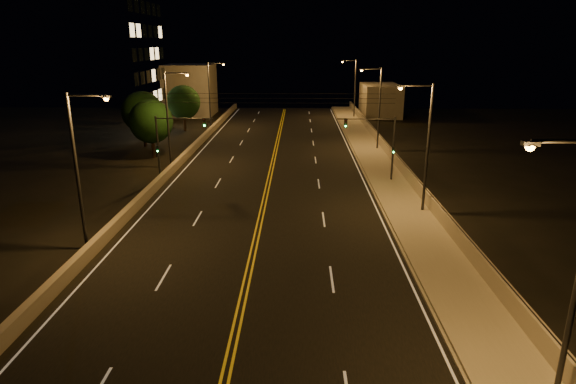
{
  "coord_description": "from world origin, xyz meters",
  "views": [
    {
      "loc": [
        2.7,
        -12.54,
        12.03
      ],
      "look_at": [
        2.0,
        18.0,
        2.5
      ],
      "focal_mm": 30.0,
      "sensor_mm": 36.0,
      "label": 1
    }
  ],
  "objects_px": {
    "streetlight_5": "(170,113)",
    "tree_1": "(142,112)",
    "traffic_signal_left": "(169,140)",
    "tree_2": "(183,102)",
    "streetlight_1": "(424,141)",
    "building_tower": "(58,42)",
    "traffic_signal_right": "(382,141)",
    "tree_0": "(151,122)",
    "streetlight_2": "(377,104)",
    "streetlight_3": "(353,85)",
    "streetlight_6": "(211,91)",
    "streetlight_4": "(80,162)",
    "streetlight_0": "(574,259)"
  },
  "relations": [
    {
      "from": "tree_0",
      "to": "tree_1",
      "type": "xyz_separation_m",
      "value": [
        -2.8,
        6.01,
        0.18
      ]
    },
    {
      "from": "streetlight_1",
      "to": "tree_1",
      "type": "xyz_separation_m",
      "value": [
        -27.39,
        23.28,
        -1.26
      ]
    },
    {
      "from": "streetlight_5",
      "to": "tree_1",
      "type": "distance_m",
      "value": 11.61
    },
    {
      "from": "streetlight_5",
      "to": "tree_1",
      "type": "height_order",
      "value": "streetlight_5"
    },
    {
      "from": "streetlight_4",
      "to": "streetlight_2",
      "type": "bearing_deg",
      "value": 52.77
    },
    {
      "from": "streetlight_1",
      "to": "traffic_signal_left",
      "type": "xyz_separation_m",
      "value": [
        -20.3,
        8.13,
        -1.65
      ]
    },
    {
      "from": "streetlight_2",
      "to": "streetlight_4",
      "type": "height_order",
      "value": "same"
    },
    {
      "from": "streetlight_2",
      "to": "traffic_signal_left",
      "type": "xyz_separation_m",
      "value": [
        -20.3,
        -13.34,
        -1.65
      ]
    },
    {
      "from": "streetlight_4",
      "to": "streetlight_1",
      "type": "bearing_deg",
      "value": 17.48
    },
    {
      "from": "streetlight_2",
      "to": "traffic_signal_left",
      "type": "bearing_deg",
      "value": -146.69
    },
    {
      "from": "streetlight_4",
      "to": "streetlight_5",
      "type": "relative_size",
      "value": 1.0
    },
    {
      "from": "streetlight_5",
      "to": "building_tower",
      "type": "bearing_deg",
      "value": 135.63
    },
    {
      "from": "tree_1",
      "to": "streetlight_4",
      "type": "bearing_deg",
      "value": -78.81
    },
    {
      "from": "traffic_signal_right",
      "to": "traffic_signal_left",
      "type": "relative_size",
      "value": 1.0
    },
    {
      "from": "streetlight_2",
      "to": "tree_0",
      "type": "bearing_deg",
      "value": -170.29
    },
    {
      "from": "streetlight_0",
      "to": "tree_2",
      "type": "height_order",
      "value": "streetlight_0"
    },
    {
      "from": "traffic_signal_right",
      "to": "streetlight_5",
      "type": "bearing_deg",
      "value": 165.23
    },
    {
      "from": "streetlight_2",
      "to": "streetlight_6",
      "type": "bearing_deg",
      "value": 145.44
    },
    {
      "from": "streetlight_1",
      "to": "tree_0",
      "type": "distance_m",
      "value": 30.08
    },
    {
      "from": "building_tower",
      "to": "streetlight_1",
      "type": "bearing_deg",
      "value": -38.36
    },
    {
      "from": "tree_1",
      "to": "traffic_signal_left",
      "type": "bearing_deg",
      "value": -64.91
    },
    {
      "from": "streetlight_0",
      "to": "tree_1",
      "type": "relative_size",
      "value": 1.42
    },
    {
      "from": "streetlight_2",
      "to": "streetlight_5",
      "type": "distance_m",
      "value": 22.93
    },
    {
      "from": "streetlight_4",
      "to": "streetlight_6",
      "type": "distance_m",
      "value": 43.01
    },
    {
      "from": "tree_0",
      "to": "streetlight_4",
      "type": "bearing_deg",
      "value": -82.56
    },
    {
      "from": "streetlight_4",
      "to": "streetlight_6",
      "type": "relative_size",
      "value": 1.0
    },
    {
      "from": "traffic_signal_left",
      "to": "tree_2",
      "type": "distance_m",
      "value": 26.23
    },
    {
      "from": "streetlight_1",
      "to": "traffic_signal_right",
      "type": "xyz_separation_m",
      "value": [
        -1.55,
        8.13,
        -1.65
      ]
    },
    {
      "from": "streetlight_4",
      "to": "tree_1",
      "type": "xyz_separation_m",
      "value": [
        -5.94,
        30.03,
        -1.26
      ]
    },
    {
      "from": "streetlight_1",
      "to": "streetlight_2",
      "type": "bearing_deg",
      "value": 90.0
    },
    {
      "from": "streetlight_3",
      "to": "streetlight_2",
      "type": "bearing_deg",
      "value": -90.0
    },
    {
      "from": "streetlight_2",
      "to": "traffic_signal_left",
      "type": "relative_size",
      "value": 1.59
    },
    {
      "from": "traffic_signal_right",
      "to": "tree_0",
      "type": "distance_m",
      "value": 24.79
    },
    {
      "from": "streetlight_2",
      "to": "building_tower",
      "type": "bearing_deg",
      "value": 165.21
    },
    {
      "from": "streetlight_1",
      "to": "building_tower",
      "type": "height_order",
      "value": "building_tower"
    },
    {
      "from": "streetlight_0",
      "to": "streetlight_4",
      "type": "xyz_separation_m",
      "value": [
        -21.45,
        12.48,
        0.0
      ]
    },
    {
      "from": "traffic_signal_right",
      "to": "tree_0",
      "type": "relative_size",
      "value": 0.94
    },
    {
      "from": "streetlight_3",
      "to": "streetlight_6",
      "type": "bearing_deg",
      "value": -154.61
    },
    {
      "from": "streetlight_1",
      "to": "tree_2",
      "type": "bearing_deg",
      "value": 126.38
    },
    {
      "from": "streetlight_6",
      "to": "tree_1",
      "type": "height_order",
      "value": "streetlight_6"
    },
    {
      "from": "streetlight_2",
      "to": "streetlight_3",
      "type": "distance_m",
      "value": 24.96
    },
    {
      "from": "building_tower",
      "to": "tree_2",
      "type": "height_order",
      "value": "building_tower"
    },
    {
      "from": "streetlight_1",
      "to": "streetlight_5",
      "type": "bearing_deg",
      "value": 148.05
    },
    {
      "from": "streetlight_6",
      "to": "building_tower",
      "type": "xyz_separation_m",
      "value": [
        -19.26,
        -4.03,
        6.61
      ]
    },
    {
      "from": "streetlight_0",
      "to": "streetlight_6",
      "type": "bearing_deg",
      "value": 111.14
    },
    {
      "from": "streetlight_5",
      "to": "streetlight_2",
      "type": "bearing_deg",
      "value": 20.67
    },
    {
      "from": "traffic_signal_right",
      "to": "tree_0",
      "type": "height_order",
      "value": "tree_0"
    },
    {
      "from": "streetlight_3",
      "to": "tree_1",
      "type": "height_order",
      "value": "streetlight_3"
    },
    {
      "from": "streetlight_3",
      "to": "traffic_signal_right",
      "type": "height_order",
      "value": "streetlight_3"
    },
    {
      "from": "streetlight_2",
      "to": "tree_0",
      "type": "xyz_separation_m",
      "value": [
        -24.59,
        -4.21,
        -1.44
      ]
    }
  ]
}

